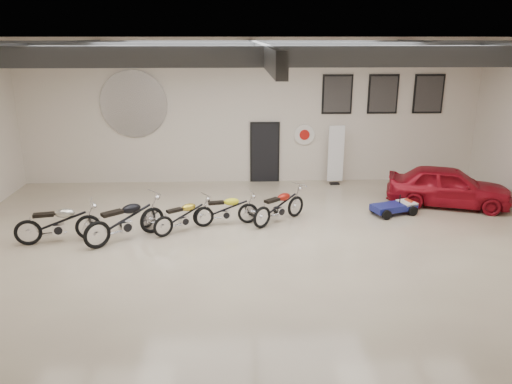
{
  "coord_description": "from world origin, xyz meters",
  "views": [
    {
      "loc": [
        -0.5,
        -11.34,
        5.07
      ],
      "look_at": [
        0.0,
        1.2,
        1.1
      ],
      "focal_mm": 35.0,
      "sensor_mm": 36.0,
      "label": 1
    }
  ],
  "objects_px": {
    "motorcycle_black": "(125,219)",
    "vintage_car": "(448,186)",
    "motorcycle_yellow": "(226,209)",
    "motorcycle_gold": "(184,215)",
    "motorcycle_red": "(279,205)",
    "motorcycle_silver": "(58,222)",
    "banner_stand": "(336,156)",
    "go_kart": "(398,204)"
  },
  "relations": [
    {
      "from": "motorcycle_yellow",
      "to": "go_kart",
      "type": "relative_size",
      "value": 1.1
    },
    {
      "from": "go_kart",
      "to": "vintage_car",
      "type": "relative_size",
      "value": 0.45
    },
    {
      "from": "motorcycle_gold",
      "to": "motorcycle_yellow",
      "type": "distance_m",
      "value": 1.2
    },
    {
      "from": "motorcycle_black",
      "to": "motorcycle_red",
      "type": "bearing_deg",
      "value": -23.36
    },
    {
      "from": "motorcycle_silver",
      "to": "motorcycle_yellow",
      "type": "xyz_separation_m",
      "value": [
        4.22,
        1.05,
        -0.07
      ]
    },
    {
      "from": "motorcycle_silver",
      "to": "motorcycle_red",
      "type": "height_order",
      "value": "motorcycle_silver"
    },
    {
      "from": "motorcycle_yellow",
      "to": "go_kart",
      "type": "height_order",
      "value": "motorcycle_yellow"
    },
    {
      "from": "motorcycle_red",
      "to": "vintage_car",
      "type": "relative_size",
      "value": 0.52
    },
    {
      "from": "banner_stand",
      "to": "vintage_car",
      "type": "relative_size",
      "value": 0.55
    },
    {
      "from": "motorcycle_red",
      "to": "vintage_car",
      "type": "distance_m",
      "value": 5.47
    },
    {
      "from": "motorcycle_gold",
      "to": "motorcycle_silver",
      "type": "bearing_deg",
      "value": 155.92
    },
    {
      "from": "motorcycle_silver",
      "to": "motorcycle_red",
      "type": "relative_size",
      "value": 1.09
    },
    {
      "from": "motorcycle_silver",
      "to": "vintage_car",
      "type": "distance_m",
      "value": 11.31
    },
    {
      "from": "motorcycle_silver",
      "to": "go_kart",
      "type": "distance_m",
      "value": 9.45
    },
    {
      "from": "motorcycle_silver",
      "to": "motorcycle_black",
      "type": "relative_size",
      "value": 0.94
    },
    {
      "from": "motorcycle_silver",
      "to": "motorcycle_black",
      "type": "xyz_separation_m",
      "value": [
        1.67,
        0.06,
        0.03
      ]
    },
    {
      "from": "motorcycle_black",
      "to": "motorcycle_yellow",
      "type": "xyz_separation_m",
      "value": [
        2.55,
        0.99,
        -0.1
      ]
    },
    {
      "from": "motorcycle_yellow",
      "to": "motorcycle_red",
      "type": "xyz_separation_m",
      "value": [
        1.5,
        0.16,
        0.03
      ]
    },
    {
      "from": "motorcycle_black",
      "to": "motorcycle_red",
      "type": "relative_size",
      "value": 1.15
    },
    {
      "from": "go_kart",
      "to": "vintage_car",
      "type": "xyz_separation_m",
      "value": [
        1.76,
        0.7,
        0.33
      ]
    },
    {
      "from": "motorcycle_silver",
      "to": "motorcycle_red",
      "type": "xyz_separation_m",
      "value": [
        5.72,
        1.21,
        -0.04
      ]
    },
    {
      "from": "motorcycle_gold",
      "to": "motorcycle_yellow",
      "type": "height_order",
      "value": "motorcycle_yellow"
    },
    {
      "from": "motorcycle_gold",
      "to": "motorcycle_yellow",
      "type": "xyz_separation_m",
      "value": [
        1.12,
        0.44,
        0.01
      ]
    },
    {
      "from": "motorcycle_red",
      "to": "vintage_car",
      "type": "xyz_separation_m",
      "value": [
        5.32,
        1.25,
        0.12
      ]
    },
    {
      "from": "motorcycle_gold",
      "to": "motorcycle_red",
      "type": "xyz_separation_m",
      "value": [
        2.62,
        0.6,
        0.04
      ]
    },
    {
      "from": "motorcycle_yellow",
      "to": "go_kart",
      "type": "xyz_separation_m",
      "value": [
        5.06,
        0.71,
        -0.17
      ]
    },
    {
      "from": "banner_stand",
      "to": "motorcycle_black",
      "type": "xyz_separation_m",
      "value": [
        -6.33,
        -4.82,
        -0.44
      ]
    },
    {
      "from": "motorcycle_yellow",
      "to": "go_kart",
      "type": "bearing_deg",
      "value": -2.8
    },
    {
      "from": "motorcycle_gold",
      "to": "go_kart",
      "type": "height_order",
      "value": "motorcycle_gold"
    },
    {
      "from": "motorcycle_black",
      "to": "vintage_car",
      "type": "height_order",
      "value": "vintage_car"
    },
    {
      "from": "banner_stand",
      "to": "motorcycle_silver",
      "type": "height_order",
      "value": "banner_stand"
    },
    {
      "from": "motorcycle_silver",
      "to": "motorcycle_black",
      "type": "distance_m",
      "value": 1.67
    },
    {
      "from": "motorcycle_silver",
      "to": "motorcycle_black",
      "type": "bearing_deg",
      "value": -10.06
    },
    {
      "from": "motorcycle_black",
      "to": "motorcycle_gold",
      "type": "bearing_deg",
      "value": -18.33
    },
    {
      "from": "motorcycle_black",
      "to": "go_kart",
      "type": "xyz_separation_m",
      "value": [
        7.61,
        1.7,
        -0.28
      ]
    },
    {
      "from": "banner_stand",
      "to": "motorcycle_black",
      "type": "bearing_deg",
      "value": -145.75
    },
    {
      "from": "motorcycle_silver",
      "to": "motorcycle_yellow",
      "type": "distance_m",
      "value": 4.35
    },
    {
      "from": "motorcycle_silver",
      "to": "go_kart",
      "type": "relative_size",
      "value": 1.27
    },
    {
      "from": "motorcycle_black",
      "to": "motorcycle_gold",
      "type": "height_order",
      "value": "motorcycle_black"
    },
    {
      "from": "motorcycle_black",
      "to": "motorcycle_gold",
      "type": "distance_m",
      "value": 1.54
    },
    {
      "from": "banner_stand",
      "to": "go_kart",
      "type": "distance_m",
      "value": 3.44
    },
    {
      "from": "motorcycle_yellow",
      "to": "motorcycle_black",
      "type": "bearing_deg",
      "value": -169.64
    }
  ]
}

